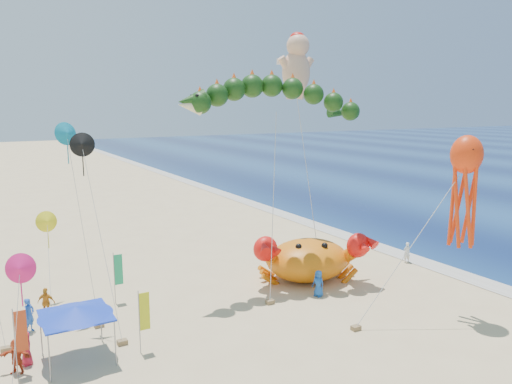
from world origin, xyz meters
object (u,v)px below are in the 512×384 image
dragon_kite (274,103)px  octopus_kite (464,183)px  crab_inflatable (309,258)px  cherub_kite (297,64)px  canopy_blue (76,311)px

dragon_kite → octopus_kite: dragon_kite is taller
crab_inflatable → cherub_kite: 14.01m
dragon_kite → canopy_blue: dragon_kite is taller
cherub_kite → octopus_kite: bearing=-79.0°
canopy_blue → crab_inflatable: bearing=12.5°
dragon_kite → cherub_kite: cherub_kite is taller
octopus_kite → canopy_blue: size_ratio=3.05×
crab_inflatable → cherub_kite: bearing=69.7°
crab_inflatable → octopus_kite: 11.61m
cherub_kite → canopy_blue: 22.74m
cherub_kite → crab_inflatable: bearing=-110.3°
dragon_kite → cherub_kite: (4.03, 3.36, 2.79)m
dragon_kite → canopy_blue: bearing=-163.0°
cherub_kite → canopy_blue: cherub_kite is taller
crab_inflatable → canopy_blue: size_ratio=2.35×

